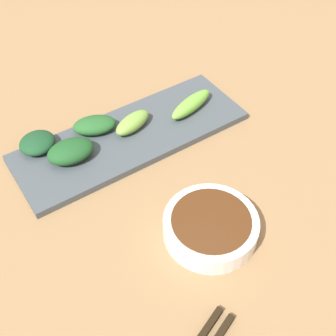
{
  "coord_description": "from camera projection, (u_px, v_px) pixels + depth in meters",
  "views": [
    {
      "loc": [
        -0.4,
        0.25,
        0.54
      ],
      "look_at": [
        -0.03,
        0.0,
        0.05
      ],
      "focal_mm": 47.67,
      "sensor_mm": 36.0,
      "label": 1
    }
  ],
  "objects": [
    {
      "name": "broccoli_stalk_3",
      "position": [
        133.0,
        123.0,
        0.74
      ],
      "size": [
        0.05,
        0.08,
        0.03
      ],
      "primitive_type": "ellipsoid",
      "rotation": [
        0.0,
        0.0,
        0.28
      ],
      "color": "#79AD45",
      "rests_on": "serving_plate"
    },
    {
      "name": "broccoli_leafy_1",
      "position": [
        94.0,
        125.0,
        0.74
      ],
      "size": [
        0.06,
        0.08,
        0.02
      ],
      "primitive_type": "ellipsoid",
      "rotation": [
        0.0,
        0.0,
        -0.34
      ],
      "color": "#235B28",
      "rests_on": "serving_plate"
    },
    {
      "name": "broccoli_leafy_4",
      "position": [
        71.0,
        151.0,
        0.69
      ],
      "size": [
        0.06,
        0.08,
        0.03
      ],
      "primitive_type": "ellipsoid",
      "rotation": [
        0.0,
        0.0,
        -0.09
      ],
      "color": "#1C5023",
      "rests_on": "serving_plate"
    },
    {
      "name": "sauce_bowl",
      "position": [
        211.0,
        226.0,
        0.61
      ],
      "size": [
        0.13,
        0.13,
        0.03
      ],
      "color": "white",
      "rests_on": "tabletop"
    },
    {
      "name": "broccoli_stalk_2",
      "position": [
        191.0,
        104.0,
        0.77
      ],
      "size": [
        0.05,
        0.1,
        0.02
      ],
      "primitive_type": "ellipsoid",
      "rotation": [
        0.0,
        0.0,
        0.26
      ],
      "color": "#70BA3F",
      "rests_on": "serving_plate"
    },
    {
      "name": "serving_plate",
      "position": [
        133.0,
        136.0,
        0.75
      ],
      "size": [
        0.14,
        0.39,
        0.01
      ],
      "primitive_type": "cube",
      "color": "#434C53",
      "rests_on": "tabletop"
    },
    {
      "name": "broccoli_leafy_0",
      "position": [
        37.0,
        143.0,
        0.71
      ],
      "size": [
        0.06,
        0.07,
        0.02
      ],
      "primitive_type": "ellipsoid",
      "rotation": [
        0.0,
        0.0,
        0.19
      ],
      "color": "#194525",
      "rests_on": "serving_plate"
    },
    {
      "name": "tabletop",
      "position": [
        159.0,
        174.0,
        0.71
      ],
      "size": [
        2.1,
        2.1,
        0.02
      ],
      "primitive_type": "cube",
      "color": "#907049",
      "rests_on": "ground"
    }
  ]
}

